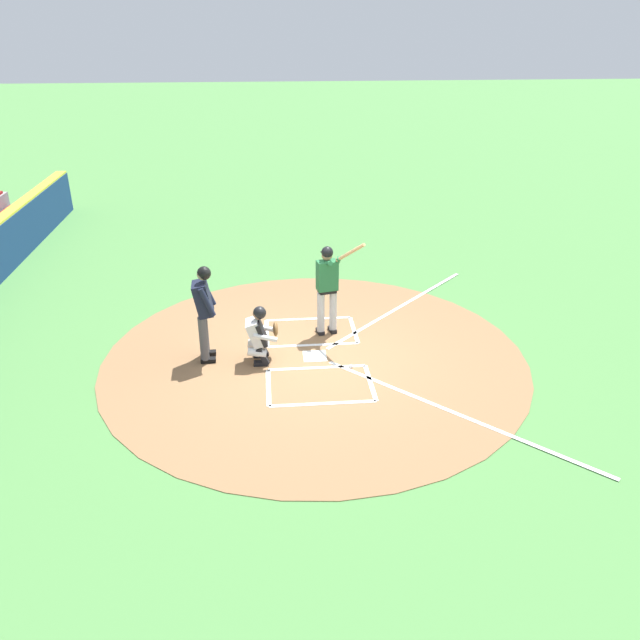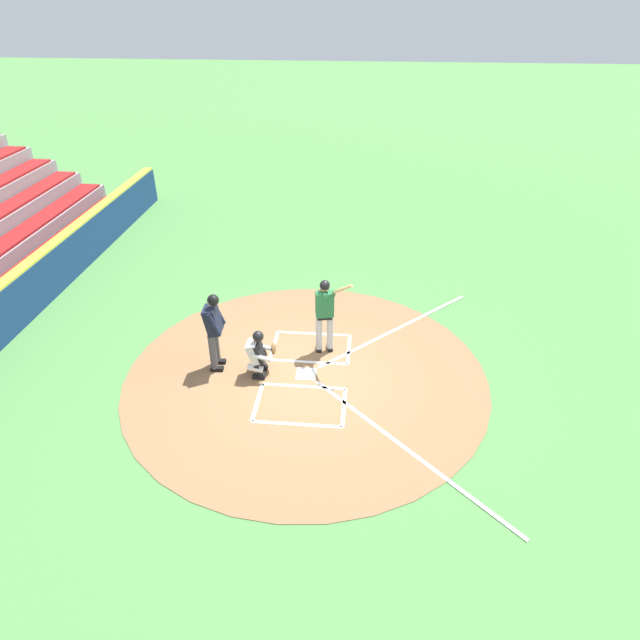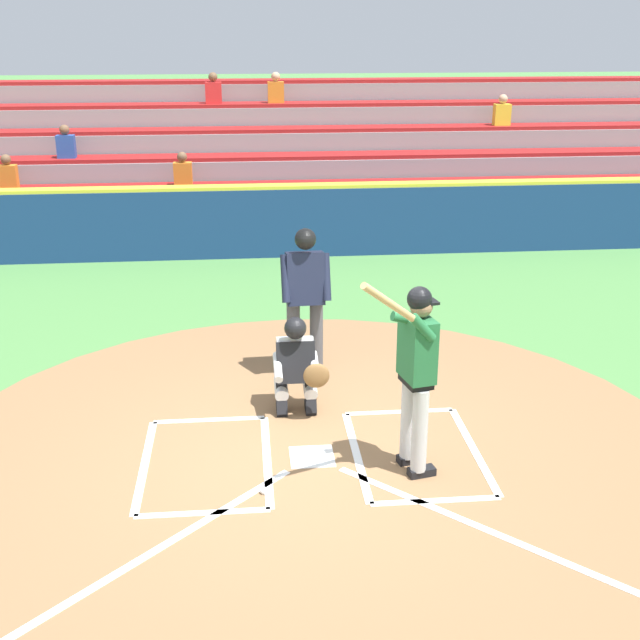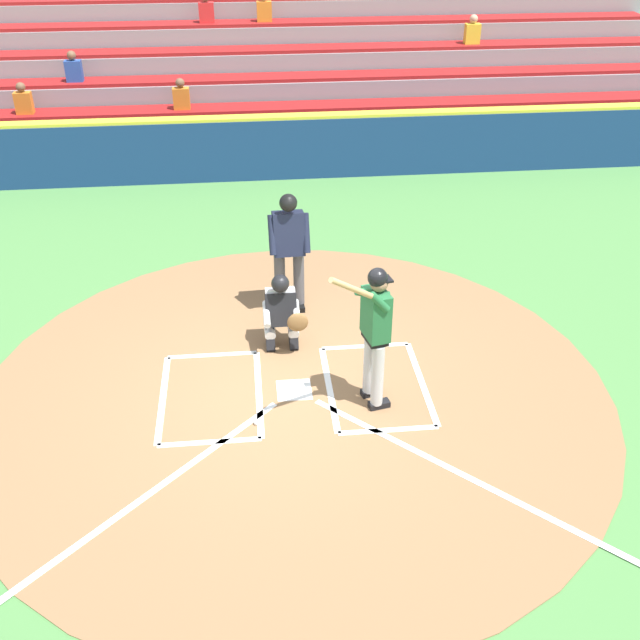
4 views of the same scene
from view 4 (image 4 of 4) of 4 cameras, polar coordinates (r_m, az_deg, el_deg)
The scene contains 9 objects.
ground_plane at distance 9.67m, azimuth -1.96°, elevation -5.35°, with size 120.00×120.00×0.00m, color #4C8442.
dirt_circle at distance 9.67m, azimuth -1.96°, elevation -5.33°, with size 8.00×8.00×0.01m, color olive.
home_plate_and_chalk at distance 8.98m, azimuth -1.54°, elevation -8.65°, with size 7.93×4.91×0.01m.
batter at distance 8.87m, azimuth 4.16°, elevation -0.60°, with size 0.85×0.88×2.13m.
catcher at distance 10.19m, azimuth -2.88°, elevation 0.74°, with size 0.59×0.60×1.13m.
plate_umpire at distance 10.84m, azimuth -2.36°, elevation 5.69°, with size 0.59×0.43×1.86m.
baseball at distance 9.15m, azimuth -4.80°, elevation -7.69°, with size 0.07×0.07×0.07m, color white.
backstop_wall at distance 16.07m, azimuth -4.03°, elevation 12.84°, with size 22.00×0.36×1.31m.
bleacher_stand at distance 19.64m, azimuth -4.58°, elevation 17.38°, with size 20.00×5.10×3.45m.
Camera 4 is at (0.47, 7.71, 5.82)m, focal length 42.52 mm.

